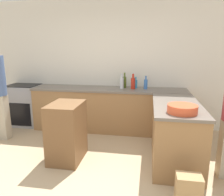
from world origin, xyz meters
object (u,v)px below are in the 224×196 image
mixing_bowl (182,109)px  paper_bag (188,191)px  olive_oil_bottle (125,82)px  range_oven (24,105)px  vinegar_bottle_clear (122,83)px  island_table (67,132)px  dish_soap_bottle (136,84)px  water_bottle_blue (146,84)px  hot_sauce_bottle (133,83)px

mixing_bowl → paper_bag: size_ratio=1.02×
olive_oil_bottle → paper_bag: bearing=-67.0°
range_oven → mixing_bowl: 3.58m
vinegar_bottle_clear → range_oven: bearing=-180.0°
vinegar_bottle_clear → island_table: bearing=-115.7°
dish_soap_bottle → island_table: bearing=-122.6°
olive_oil_bottle → range_oven: bearing=-177.7°
island_table → water_bottle_blue: 1.90m
dish_soap_bottle → hot_sauce_bottle: size_ratio=0.76×
olive_oil_bottle → hot_sauce_bottle: (0.18, -0.10, -0.00)m
range_oven → dish_soap_bottle: size_ratio=3.90×
island_table → olive_oil_bottle: olive_oil_bottle is taller
dish_soap_bottle → hot_sauce_bottle: hot_sauce_bottle is taller
mixing_bowl → hot_sauce_bottle: bearing=115.4°
island_table → vinegar_bottle_clear: 1.64m
water_bottle_blue → vinegar_bottle_clear: 0.48m
mixing_bowl → dish_soap_bottle: (-0.70, 1.67, 0.04)m
island_table → olive_oil_bottle: (0.71, 1.47, 0.57)m
island_table → dish_soap_bottle: dish_soap_bottle is taller
water_bottle_blue → dish_soap_bottle: bearing=162.8°
dish_soap_bottle → paper_bag: size_ratio=0.62×
island_table → paper_bag: size_ratio=2.41×
hot_sauce_bottle → range_oven: bearing=179.9°
water_bottle_blue → hot_sauce_bottle: (-0.25, -0.04, 0.02)m
range_oven → water_bottle_blue: (2.69, 0.03, 0.55)m
vinegar_bottle_clear → paper_bag: (1.01, -2.17, -0.83)m
paper_bag → olive_oil_bottle: bearing=113.0°
olive_oil_bottle → hot_sauce_bottle: size_ratio=1.03×
hot_sauce_bottle → dish_soap_bottle: bearing=64.0°
vinegar_bottle_clear → hot_sauce_bottle: (0.23, -0.01, 0.00)m
water_bottle_blue → paper_bag: 2.40m
vinegar_bottle_clear → dish_soap_bottle: (0.28, 0.09, -0.03)m
range_oven → dish_soap_bottle: dish_soap_bottle is taller
water_bottle_blue → paper_bag: size_ratio=0.71×
water_bottle_blue → olive_oil_bottle: bearing=172.3°
paper_bag → mixing_bowl: bearing=93.4°
range_oven → paper_bag: size_ratio=2.44×
vinegar_bottle_clear → paper_bag: bearing=-65.1°
range_oven → paper_bag: range_oven is taller
olive_oil_bottle → paper_bag: size_ratio=0.85×
range_oven → water_bottle_blue: 2.74m
island_table → paper_bag: (1.68, -0.79, -0.26)m
water_bottle_blue → vinegar_bottle_clear: bearing=-176.5°
range_oven → hot_sauce_bottle: hot_sauce_bottle is taller
range_oven → island_table: (1.54, -1.38, -0.00)m
paper_bag → dish_soap_bottle: bearing=107.9°
mixing_bowl → paper_bag: mixing_bowl is taller
dish_soap_bottle → paper_bag: dish_soap_bottle is taller
range_oven → vinegar_bottle_clear: 2.27m
water_bottle_blue → dish_soap_bottle: 0.21m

